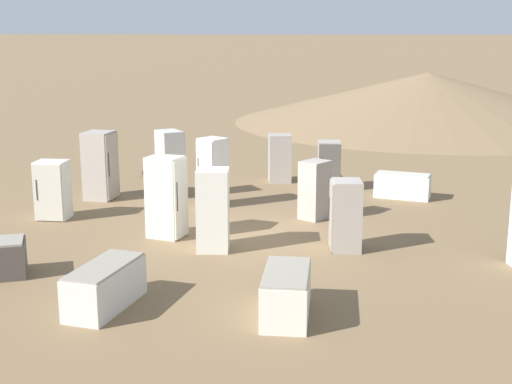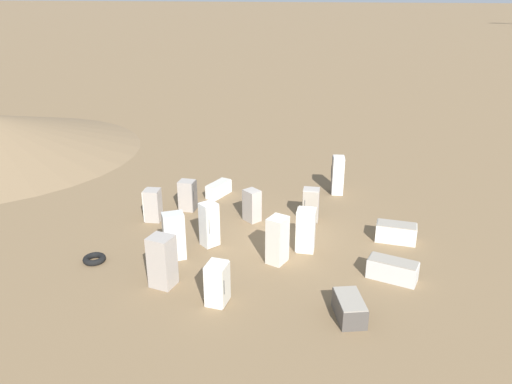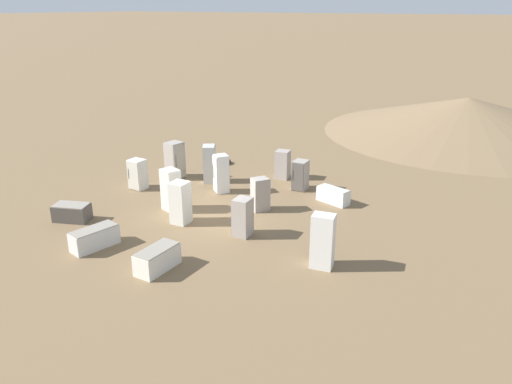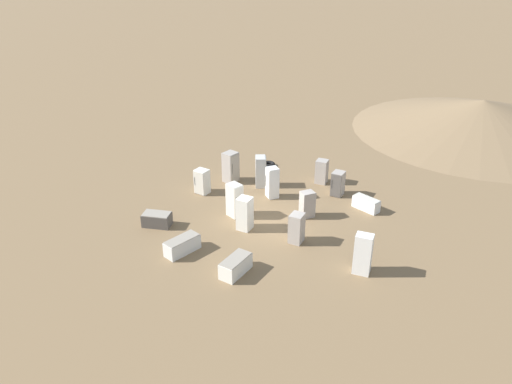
% 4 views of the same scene
% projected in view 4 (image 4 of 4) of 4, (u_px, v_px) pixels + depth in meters
% --- Properties ---
extents(ground_plane, '(1000.00, 1000.00, 0.00)m').
position_uv_depth(ground_plane, '(268.00, 223.00, 26.08)').
color(ground_plane, brown).
extents(dirt_mound, '(19.33, 19.33, 2.48)m').
position_uv_depth(dirt_mound, '(481.00, 116.00, 38.27)').
color(dirt_mound, '#7F6647').
rests_on(dirt_mound, ground_plane).
extents(discarded_fridge_0, '(1.84, 1.02, 0.76)m').
position_uv_depth(discarded_fridge_0, '(182.00, 245.00, 23.45)').
color(discarded_fridge_0, silver).
rests_on(discarded_fridge_0, ground_plane).
extents(discarded_fridge_1, '(0.80, 0.92, 1.85)m').
position_uv_depth(discarded_fridge_1, '(235.00, 200.00, 26.38)').
color(discarded_fridge_1, beige).
rests_on(discarded_fridge_1, ground_plane).
extents(discarded_fridge_2, '(0.79, 0.68, 1.44)m').
position_uv_depth(discarded_fridge_2, '(338.00, 184.00, 28.69)').
color(discarded_fridge_2, '#A89E93').
rests_on(discarded_fridge_2, ground_plane).
extents(discarded_fridge_3, '(0.80, 0.77, 1.47)m').
position_uv_depth(discarded_fridge_3, '(322.00, 171.00, 30.19)').
color(discarded_fridge_3, '#A89E93').
rests_on(discarded_fridge_3, ground_plane).
extents(discarded_fridge_4, '(1.61, 0.75, 0.78)m').
position_uv_depth(discarded_fridge_4, '(236.00, 266.00, 21.94)').
color(discarded_fridge_4, silver).
rests_on(discarded_fridge_4, ground_plane).
extents(discarded_fridge_5, '(0.95, 1.61, 0.70)m').
position_uv_depth(discarded_fridge_5, '(366.00, 204.00, 27.27)').
color(discarded_fridge_5, white).
rests_on(discarded_fridge_5, ground_plane).
extents(discarded_fridge_6, '(1.00, 0.95, 1.88)m').
position_uv_depth(discarded_fridge_6, '(261.00, 171.00, 29.68)').
color(discarded_fridge_6, silver).
rests_on(discarded_fridge_6, ground_plane).
extents(discarded_fridge_7, '(0.68, 0.76, 1.46)m').
position_uv_depth(discarded_fridge_7, '(202.00, 181.00, 28.93)').
color(discarded_fridge_7, silver).
rests_on(discarded_fridge_7, ground_plane).
extents(discarded_fridge_8, '(0.86, 0.86, 1.83)m').
position_uv_depth(discarded_fridge_8, '(272.00, 183.00, 28.35)').
color(discarded_fridge_8, white).
rests_on(discarded_fridge_8, ground_plane).
extents(discarded_fridge_9, '(0.72, 0.84, 1.93)m').
position_uv_depth(discarded_fridge_9, '(363.00, 254.00, 21.74)').
color(discarded_fridge_9, white).
rests_on(discarded_fridge_9, ground_plane).
extents(discarded_fridge_10, '(0.80, 0.72, 1.76)m').
position_uv_depth(discarded_fridge_10, '(245.00, 213.00, 25.18)').
color(discarded_fridge_10, silver).
rests_on(discarded_fridge_10, ground_plane).
extents(discarded_fridge_11, '(0.88, 0.86, 1.88)m').
position_uv_depth(discarded_fridge_11, '(231.00, 167.00, 30.26)').
color(discarded_fridge_11, '#A89E93').
rests_on(discarded_fridge_11, ground_plane).
extents(discarded_fridge_12, '(0.90, 0.86, 1.46)m').
position_uv_depth(discarded_fridge_12, '(307.00, 204.00, 26.39)').
color(discarded_fridge_12, '#A89E93').
rests_on(discarded_fridge_12, ground_plane).
extents(discarded_fridge_13, '(1.26, 1.63, 0.71)m').
position_uv_depth(discarded_fridge_13, '(157.00, 219.00, 25.69)').
color(discarded_fridge_13, '#4C4742').
rests_on(discarded_fridge_13, ground_plane).
extents(discarded_fridge_14, '(0.76, 0.71, 1.52)m').
position_uv_depth(discarded_fridge_14, '(296.00, 228.00, 24.12)').
color(discarded_fridge_14, '#A89E93').
rests_on(discarded_fridge_14, ground_plane).
extents(scrap_tire, '(0.86, 0.86, 0.23)m').
position_uv_depth(scrap_tire, '(268.00, 164.00, 32.75)').
color(scrap_tire, black).
rests_on(scrap_tire, ground_plane).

